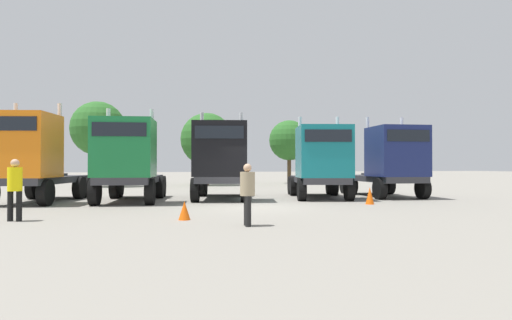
{
  "coord_description": "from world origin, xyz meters",
  "views": [
    {
      "loc": [
        -4.61,
        -16.75,
        1.61
      ],
      "look_at": [
        1.43,
        4.75,
        1.9
      ],
      "focal_mm": 31.35,
      "sensor_mm": 36.0,
      "label": 1
    }
  ],
  "objects_px": {
    "semi_truck_orange": "(31,158)",
    "traffic_cone_mid": "(184,211)",
    "semi_truck_navy": "(391,161)",
    "visitor_in_hivis": "(15,185)",
    "semi_truck_black": "(221,161)",
    "traffic_cone_near": "(370,196)",
    "visitor_with_camera": "(247,190)",
    "semi_truck_green": "(128,160)",
    "semi_truck_teal": "(321,161)"
  },
  "relations": [
    {
      "from": "semi_truck_green",
      "to": "semi_truck_navy",
      "type": "height_order",
      "value": "semi_truck_green"
    },
    {
      "from": "semi_truck_teal",
      "to": "traffic_cone_near",
      "type": "relative_size",
      "value": 8.7
    },
    {
      "from": "semi_truck_navy",
      "to": "visitor_in_hivis",
      "type": "xyz_separation_m",
      "value": [
        -15.95,
        -5.51,
        -0.8
      ]
    },
    {
      "from": "semi_truck_green",
      "to": "semi_truck_navy",
      "type": "bearing_deg",
      "value": 98.02
    },
    {
      "from": "traffic_cone_near",
      "to": "traffic_cone_mid",
      "type": "height_order",
      "value": "traffic_cone_near"
    },
    {
      "from": "semi_truck_black",
      "to": "visitor_with_camera",
      "type": "height_order",
      "value": "semi_truck_black"
    },
    {
      "from": "semi_truck_navy",
      "to": "traffic_cone_near",
      "type": "relative_size",
      "value": 8.61
    },
    {
      "from": "traffic_cone_near",
      "to": "semi_truck_black",
      "type": "bearing_deg",
      "value": 144.67
    },
    {
      "from": "semi_truck_black",
      "to": "semi_truck_teal",
      "type": "relative_size",
      "value": 1.04
    },
    {
      "from": "traffic_cone_mid",
      "to": "semi_truck_green",
      "type": "bearing_deg",
      "value": 103.79
    },
    {
      "from": "semi_truck_black",
      "to": "traffic_cone_near",
      "type": "bearing_deg",
      "value": 68.17
    },
    {
      "from": "semi_truck_navy",
      "to": "semi_truck_green",
      "type": "bearing_deg",
      "value": -84.24
    },
    {
      "from": "semi_truck_navy",
      "to": "visitor_in_hivis",
      "type": "height_order",
      "value": "semi_truck_navy"
    },
    {
      "from": "visitor_in_hivis",
      "to": "semi_truck_orange",
      "type": "bearing_deg",
      "value": -148.8
    },
    {
      "from": "semi_truck_black",
      "to": "traffic_cone_mid",
      "type": "distance_m",
      "value": 7.87
    },
    {
      "from": "semi_truck_navy",
      "to": "traffic_cone_mid",
      "type": "distance_m",
      "value": 13.02
    },
    {
      "from": "semi_truck_orange",
      "to": "semi_truck_green",
      "type": "height_order",
      "value": "semi_truck_orange"
    },
    {
      "from": "semi_truck_green",
      "to": "visitor_in_hivis",
      "type": "relative_size",
      "value": 3.65
    },
    {
      "from": "traffic_cone_mid",
      "to": "semi_truck_orange",
      "type": "bearing_deg",
      "value": 127.13
    },
    {
      "from": "visitor_in_hivis",
      "to": "traffic_cone_near",
      "type": "distance_m",
      "value": 13.13
    },
    {
      "from": "visitor_with_camera",
      "to": "semi_truck_green",
      "type": "bearing_deg",
      "value": -63.16
    },
    {
      "from": "semi_truck_teal",
      "to": "traffic_cone_near",
      "type": "height_order",
      "value": "semi_truck_teal"
    },
    {
      "from": "semi_truck_green",
      "to": "semi_truck_teal",
      "type": "relative_size",
      "value": 1.04
    },
    {
      "from": "semi_truck_navy",
      "to": "semi_truck_black",
      "type": "bearing_deg",
      "value": -87.95
    },
    {
      "from": "semi_truck_orange",
      "to": "traffic_cone_near",
      "type": "relative_size",
      "value": 9.05
    },
    {
      "from": "semi_truck_green",
      "to": "visitor_in_hivis",
      "type": "bearing_deg",
      "value": -18.9
    },
    {
      "from": "semi_truck_teal",
      "to": "semi_truck_navy",
      "type": "bearing_deg",
      "value": 103.22
    },
    {
      "from": "visitor_in_hivis",
      "to": "visitor_with_camera",
      "type": "distance_m",
      "value": 6.87
    },
    {
      "from": "semi_truck_green",
      "to": "traffic_cone_near",
      "type": "relative_size",
      "value": 9.05
    },
    {
      "from": "semi_truck_teal",
      "to": "semi_truck_navy",
      "type": "distance_m",
      "value": 3.79
    },
    {
      "from": "semi_truck_green",
      "to": "traffic_cone_near",
      "type": "xyz_separation_m",
      "value": [
        9.79,
        -3.48,
        -1.5
      ]
    },
    {
      "from": "semi_truck_orange",
      "to": "semi_truck_navy",
      "type": "height_order",
      "value": "semi_truck_orange"
    },
    {
      "from": "semi_truck_black",
      "to": "traffic_cone_near",
      "type": "height_order",
      "value": "semi_truck_black"
    },
    {
      "from": "visitor_in_hivis",
      "to": "traffic_cone_mid",
      "type": "xyz_separation_m",
      "value": [
        4.79,
        -1.01,
        -0.77
      ]
    },
    {
      "from": "semi_truck_navy",
      "to": "visitor_in_hivis",
      "type": "distance_m",
      "value": 16.89
    },
    {
      "from": "traffic_cone_mid",
      "to": "visitor_with_camera",
      "type": "bearing_deg",
      "value": -50.83
    },
    {
      "from": "semi_truck_green",
      "to": "semi_truck_black",
      "type": "xyz_separation_m",
      "value": [
        4.22,
        0.46,
        -0.0
      ]
    },
    {
      "from": "semi_truck_orange",
      "to": "traffic_cone_mid",
      "type": "relative_size",
      "value": 11.78
    },
    {
      "from": "semi_truck_navy",
      "to": "traffic_cone_mid",
      "type": "bearing_deg",
      "value": -52.61
    },
    {
      "from": "semi_truck_orange",
      "to": "traffic_cone_near",
      "type": "xyz_separation_m",
      "value": [
        13.75,
        -4.11,
        -1.59
      ]
    },
    {
      "from": "visitor_with_camera",
      "to": "semi_truck_orange",
      "type": "bearing_deg",
      "value": -45.66
    },
    {
      "from": "semi_truck_black",
      "to": "semi_truck_navy",
      "type": "relative_size",
      "value": 1.05
    },
    {
      "from": "semi_truck_orange",
      "to": "semi_truck_green",
      "type": "bearing_deg",
      "value": 94.04
    },
    {
      "from": "visitor_with_camera",
      "to": "traffic_cone_mid",
      "type": "relative_size",
      "value": 2.98
    },
    {
      "from": "visitor_with_camera",
      "to": "visitor_in_hivis",
      "type": "bearing_deg",
      "value": -17.4
    },
    {
      "from": "semi_truck_orange",
      "to": "semi_truck_green",
      "type": "relative_size",
      "value": 1.0
    },
    {
      "from": "semi_truck_orange",
      "to": "semi_truck_black",
      "type": "xyz_separation_m",
      "value": [
        8.19,
        -0.17,
        -0.09
      ]
    },
    {
      "from": "traffic_cone_near",
      "to": "visitor_with_camera",
      "type": "bearing_deg",
      "value": -142.25
    },
    {
      "from": "semi_truck_orange",
      "to": "semi_truck_teal",
      "type": "relative_size",
      "value": 1.04
    },
    {
      "from": "semi_truck_navy",
      "to": "traffic_cone_near",
      "type": "distance_m",
      "value": 4.65
    }
  ]
}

